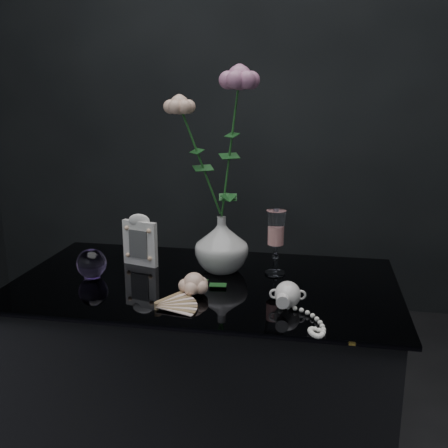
% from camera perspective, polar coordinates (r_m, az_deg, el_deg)
% --- Properties ---
extents(table, '(1.05, 0.58, 0.76)m').
position_cam_1_polar(table, '(1.63, -2.00, -18.83)').
color(table, black).
rests_on(table, ground).
extents(vase, '(0.18, 0.18, 0.16)m').
position_cam_1_polar(vase, '(1.51, -0.26, -2.22)').
color(vase, silver).
rests_on(vase, table).
extents(wine_glass, '(0.06, 0.06, 0.19)m').
position_cam_1_polar(wine_glass, '(1.49, 5.64, -2.04)').
color(wine_glass, white).
rests_on(wine_glass, table).
extents(picture_frame, '(0.14, 0.12, 0.16)m').
position_cam_1_polar(picture_frame, '(1.58, -9.13, -1.69)').
color(picture_frame, white).
rests_on(picture_frame, table).
extents(paperweight, '(0.11, 0.11, 0.08)m').
position_cam_1_polar(paperweight, '(1.52, -14.22, -4.18)').
color(paperweight, '#B188DD').
rests_on(paperweight, table).
extents(paper_fan, '(0.22, 0.19, 0.02)m').
position_cam_1_polar(paper_fan, '(1.29, -7.35, -8.76)').
color(paper_fan, '#FFEFCB').
rests_on(paper_fan, table).
extents(loose_rose, '(0.19, 0.21, 0.06)m').
position_cam_1_polar(loose_rose, '(1.36, -3.29, -6.50)').
color(loose_rose, '#FFC0A4').
rests_on(loose_rose, table).
extents(pearl_jar, '(0.24, 0.24, 0.07)m').
position_cam_1_polar(pearl_jar, '(1.29, 6.95, -7.49)').
color(pearl_jar, white).
rests_on(pearl_jar, table).
extents(roses, '(0.23, 0.14, 0.47)m').
position_cam_1_polar(roses, '(1.46, -0.83, 9.03)').
color(roses, beige).
rests_on(roses, vase).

